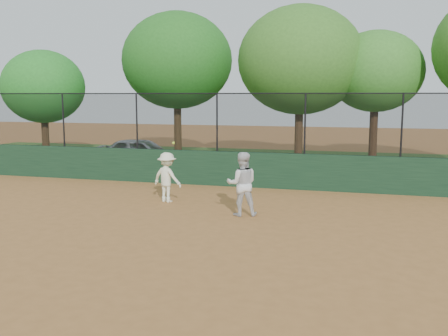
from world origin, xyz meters
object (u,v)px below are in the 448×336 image
(player_main, at_px, (167,177))
(player_second, at_px, (242,184))
(tree_1, at_px, (177,61))
(tree_3, at_px, (376,72))
(parked_car, at_px, (142,153))
(tree_0, at_px, (43,87))
(tree_2, at_px, (300,60))

(player_main, bearing_deg, player_second, -22.42)
(player_main, xyz_separation_m, tree_1, (-3.20, 9.37, 4.02))
(player_main, height_order, tree_3, tree_3)
(parked_car, relative_size, player_main, 2.16)
(player_main, distance_m, tree_1, 10.68)
(parked_car, xyz_separation_m, player_main, (3.52, -5.87, 0.06))
(tree_0, xyz_separation_m, tree_2, (11.99, 1.20, 1.09))
(parked_car, relative_size, player_second, 2.36)
(tree_1, bearing_deg, parked_car, -95.24)
(tree_0, relative_size, tree_3, 0.90)
(parked_car, height_order, player_main, player_main)
(tree_0, distance_m, tree_2, 12.10)
(player_main, distance_m, tree_2, 9.75)
(parked_car, bearing_deg, tree_3, -76.55)
(parked_car, distance_m, tree_3, 10.53)
(player_main, xyz_separation_m, tree_0, (-9.20, 7.30, 2.78))
(player_second, bearing_deg, parked_car, -65.25)
(tree_3, bearing_deg, tree_1, 177.54)
(tree_0, relative_size, tree_2, 0.75)
(parked_car, height_order, tree_2, tree_2)
(tree_1, distance_m, tree_3, 9.17)
(player_second, relative_size, player_main, 0.91)
(tree_2, bearing_deg, tree_0, -174.27)
(tree_1, bearing_deg, tree_2, -8.19)
(tree_1, xyz_separation_m, tree_2, (5.99, -0.86, -0.15))
(tree_1, bearing_deg, player_second, -61.27)
(parked_car, xyz_separation_m, tree_1, (0.32, 3.50, 4.08))
(tree_2, xyz_separation_m, tree_3, (3.15, 0.47, -0.50))
(parked_car, relative_size, tree_1, 0.56)
(player_second, xyz_separation_m, tree_3, (3.43, 10.01, 3.27))
(parked_car, xyz_separation_m, tree_2, (6.31, 2.64, 3.93))
(player_second, height_order, tree_3, tree_3)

